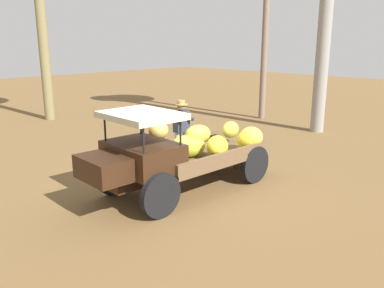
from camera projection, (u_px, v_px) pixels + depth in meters
The scene contains 4 objects.
ground_plane at pixel (176, 186), 9.14m from camera, with size 60.00×60.00×0.00m, color brown.
truck at pixel (177, 152), 8.55m from camera, with size 4.53×2.01×1.88m.
farmer at pixel (182, 127), 10.69m from camera, with size 0.52×0.48×1.70m.
wooden_crate at pixel (246, 160), 10.44m from camera, with size 0.55×0.42×0.39m, color olive.
Camera 1 is at (5.88, 6.28, 3.23)m, focal length 37.32 mm.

